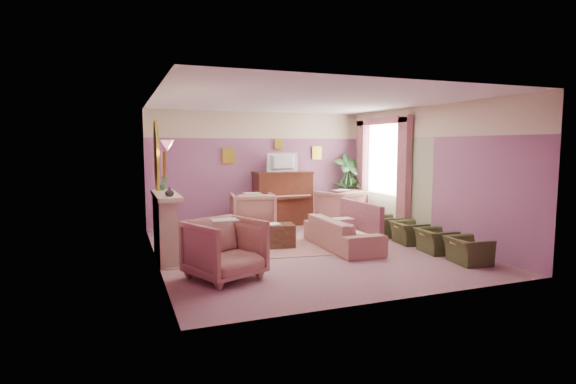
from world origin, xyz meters
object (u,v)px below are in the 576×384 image
object	(u,v)px
coffee_table	(268,236)
side_table	(353,208)
sofa	(342,227)
piano	(283,199)
olive_chair_b	(436,237)
olive_chair_a	(468,246)
olive_chair_c	(409,229)
olive_chair_d	(386,223)
floral_armchair_left	(252,210)
television	(283,161)
floral_armchair_right	(341,206)
floral_armchair_front	(225,246)

from	to	relation	value
coffee_table	side_table	bearing A→B (deg)	34.67
coffee_table	sofa	size ratio (longest dim) A/B	0.50
piano	side_table	distance (m)	1.92
olive_chair_b	piano	bearing A→B (deg)	113.59
olive_chair_a	side_table	size ratio (longest dim) A/B	0.97
sofa	side_table	bearing A→B (deg)	57.40
olive_chair_c	side_table	xyz separation A→B (m)	(0.25, 2.78, 0.06)
piano	side_table	xyz separation A→B (m)	(1.89, -0.16, -0.30)
olive_chair_d	olive_chair_a	bearing A→B (deg)	-90.00
floral_armchair_left	sofa	bearing A→B (deg)	-63.15
television	floral_armchair_right	distance (m)	1.80
coffee_table	floral_armchair_front	distance (m)	2.16
olive_chair_a	olive_chair_b	xyz separation A→B (m)	(0.00, 0.82, 0.00)
television	olive_chair_a	distance (m)	4.99
floral_armchair_left	olive_chair_a	world-z (taller)	floral_armchair_left
coffee_table	olive_chair_d	xyz separation A→B (m)	(2.76, 0.13, 0.07)
television	olive_chair_b	bearing A→B (deg)	-66.13
olive_chair_d	side_table	distance (m)	1.97
side_table	olive_chair_b	bearing A→B (deg)	-93.95
piano	floral_armchair_left	xyz separation A→B (m)	(-0.95, -0.56, -0.15)
olive_chair_b	floral_armchair_left	bearing A→B (deg)	129.07
floral_armchair_right	olive_chair_a	xyz separation A→B (m)	(0.38, -3.87, -0.21)
olive_chair_a	side_table	distance (m)	4.42
sofa	olive_chair_c	size ratio (longest dim) A/B	2.98
television	sofa	size ratio (longest dim) A/B	0.40
floral_armchair_front	olive_chair_c	bearing A→B (deg)	14.58
floral_armchair_left	olive_chair_d	bearing A→B (deg)	-30.95
coffee_table	olive_chair_c	size ratio (longest dim) A/B	1.48
olive_chair_a	olive_chair_d	distance (m)	2.46
olive_chair_b	olive_chair_d	size ratio (longest dim) A/B	1.00
floral_armchair_front	olive_chair_c	world-z (taller)	floral_armchair_front
olive_chair_b	olive_chair_c	size ratio (longest dim) A/B	1.00
television	floral_armchair_left	size ratio (longest dim) A/B	0.80
sofa	olive_chair_d	size ratio (longest dim) A/B	2.98
olive_chair_a	olive_chair_d	world-z (taller)	same
floral_armchair_front	sofa	bearing A→B (deg)	24.38
floral_armchair_front	olive_chair_b	bearing A→B (deg)	3.21
piano	floral_armchair_front	xyz separation A→B (m)	(-2.38, -3.99, -0.15)
coffee_table	sofa	xyz separation A→B (m)	(1.31, -0.57, 0.18)
floral_armchair_right	floral_armchair_left	bearing A→B (deg)	176.19
television	olive_chair_b	xyz separation A→B (m)	(1.64, -3.71, -1.31)
sofa	television	bearing A→B (deg)	93.91
olive_chair_c	olive_chair_b	bearing A→B (deg)	-90.00
floral_armchair_left	floral_armchair_front	bearing A→B (deg)	-112.61
coffee_table	floral_armchair_left	bearing A→B (deg)	84.25
olive_chair_d	coffee_table	bearing A→B (deg)	-177.37
sofa	floral_armchair_left	size ratio (longest dim) A/B	2.02
olive_chair_c	olive_chair_a	bearing A→B (deg)	-90.00
coffee_table	sofa	bearing A→B (deg)	-23.65
coffee_table	floral_armchair_left	world-z (taller)	floral_armchair_left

